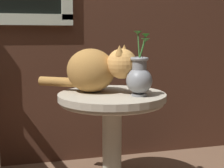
% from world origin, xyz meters
% --- Properties ---
extents(wicker_side_table, '(0.57, 0.57, 0.55)m').
position_xyz_m(wicker_side_table, '(0.18, 0.13, 0.38)').
color(wicker_side_table, '#B2A893').
rests_on(wicker_side_table, ground_plane).
extents(cat, '(0.50, 0.36, 0.26)m').
position_xyz_m(cat, '(0.11, 0.18, 0.67)').
color(cat, '#AD7A3D').
rests_on(cat, wicker_side_table).
extents(pewter_vase_with_ivy, '(0.13, 0.13, 0.33)m').
position_xyz_m(pewter_vase_with_ivy, '(0.29, 0.02, 0.65)').
color(pewter_vase_with_ivy, gray).
rests_on(pewter_vase_with_ivy, wicker_side_table).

